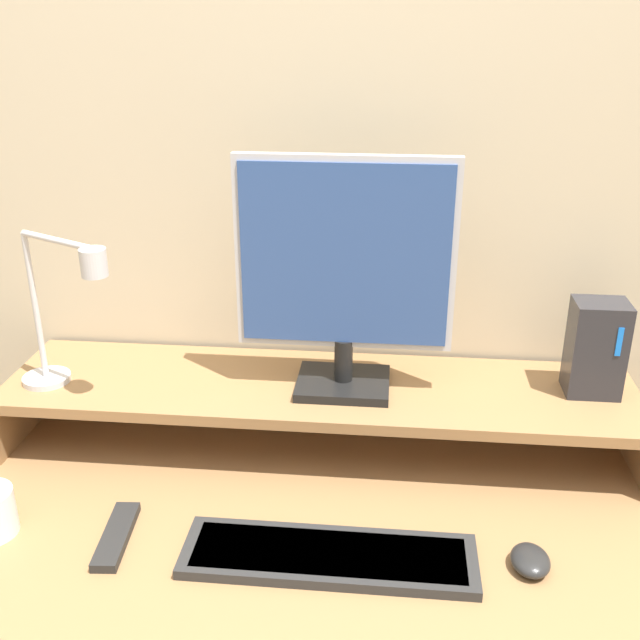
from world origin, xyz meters
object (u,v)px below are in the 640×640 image
object	(u,v)px
router_dock	(596,348)
keyboard	(329,556)
desk_lamp	(63,313)
remote_control	(116,536)
monitor	(345,270)
mouse	(530,560)

from	to	relation	value
router_dock	keyboard	size ratio (longest dim) A/B	0.39
router_dock	desk_lamp	bearing A→B (deg)	-174.29
router_dock	remote_control	world-z (taller)	router_dock
keyboard	remote_control	bearing A→B (deg)	177.45
router_dock	remote_control	distance (m)	0.94
monitor	desk_lamp	world-z (taller)	monitor
router_dock	keyboard	bearing A→B (deg)	-141.55
router_dock	remote_control	bearing A→B (deg)	-156.60
mouse	desk_lamp	bearing A→B (deg)	162.85
monitor	desk_lamp	xyz separation A→B (m)	(-0.53, -0.07, -0.08)
desk_lamp	remote_control	bearing A→B (deg)	-57.53
desk_lamp	remote_control	xyz separation A→B (m)	(0.17, -0.26, -0.29)
keyboard	mouse	xyz separation A→B (m)	(0.32, 0.02, 0.01)
mouse	remote_control	size ratio (longest dim) A/B	0.48
mouse	remote_control	world-z (taller)	mouse
keyboard	mouse	size ratio (longest dim) A/B	5.95
desk_lamp	router_dock	xyz separation A→B (m)	(1.01, 0.10, -0.07)
desk_lamp	router_dock	bearing A→B (deg)	5.71
monitor	router_dock	xyz separation A→B (m)	(0.48, 0.03, -0.15)
router_dock	keyboard	world-z (taller)	router_dock
router_dock	mouse	xyz separation A→B (m)	(-0.16, -0.36, -0.21)
desk_lamp	keyboard	xyz separation A→B (m)	(0.53, -0.28, -0.29)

